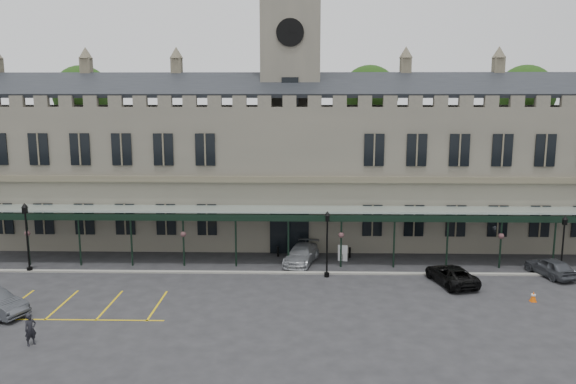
{
  "coord_description": "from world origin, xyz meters",
  "views": [
    {
      "loc": [
        0.91,
        -34.07,
        12.96
      ],
      "look_at": [
        0.0,
        6.0,
        6.0
      ],
      "focal_mm": 35.0,
      "sensor_mm": 36.0,
      "label": 1
    }
  ],
  "objects_px": {
    "traffic_cone": "(533,296)",
    "car_van": "(451,275)",
    "lamp_post_right": "(563,241)",
    "car_right_a": "(550,267)",
    "sign_board": "(343,253)",
    "lamp_post_left": "(27,231)",
    "person_a": "(30,329)",
    "car_taxi": "(301,254)",
    "lamp_post_mid": "(327,238)",
    "station_building": "(290,168)",
    "clock_tower": "(291,93)"
  },
  "relations": [
    {
      "from": "sign_board",
      "to": "station_building",
      "type": "bearing_deg",
      "value": 133.08
    },
    {
      "from": "traffic_cone",
      "to": "car_taxi",
      "type": "xyz_separation_m",
      "value": [
        -14.72,
        7.91,
        0.38
      ]
    },
    {
      "from": "station_building",
      "to": "car_van",
      "type": "xyz_separation_m",
      "value": [
        11.38,
        -12.41,
        -5.81
      ]
    },
    {
      "from": "lamp_post_left",
      "to": "sign_board",
      "type": "height_order",
      "value": "lamp_post_left"
    },
    {
      "from": "traffic_cone",
      "to": "car_right_a",
      "type": "height_order",
      "value": "car_right_a"
    },
    {
      "from": "lamp_post_right",
      "to": "traffic_cone",
      "type": "bearing_deg",
      "value": -128.38
    },
    {
      "from": "station_building",
      "to": "car_van",
      "type": "distance_m",
      "value": 17.82
    },
    {
      "from": "traffic_cone",
      "to": "sign_board",
      "type": "relative_size",
      "value": 0.52
    },
    {
      "from": "sign_board",
      "to": "car_right_a",
      "type": "relative_size",
      "value": 0.32
    },
    {
      "from": "car_right_a",
      "to": "person_a",
      "type": "distance_m",
      "value": 34.38
    },
    {
      "from": "traffic_cone",
      "to": "sign_board",
      "type": "height_order",
      "value": "sign_board"
    },
    {
      "from": "lamp_post_right",
      "to": "sign_board",
      "type": "bearing_deg",
      "value": 167.12
    },
    {
      "from": "person_a",
      "to": "traffic_cone",
      "type": "bearing_deg",
      "value": -38.73
    },
    {
      "from": "clock_tower",
      "to": "station_building",
      "type": "bearing_deg",
      "value": -90.0
    },
    {
      "from": "station_building",
      "to": "sign_board",
      "type": "distance_m",
      "value": 10.17
    },
    {
      "from": "traffic_cone",
      "to": "car_van",
      "type": "distance_m",
      "value": 5.46
    },
    {
      "from": "car_van",
      "to": "sign_board",
      "type": "bearing_deg",
      "value": -50.1
    },
    {
      "from": "clock_tower",
      "to": "car_van",
      "type": "distance_m",
      "value": 21.0
    },
    {
      "from": "station_building",
      "to": "traffic_cone",
      "type": "distance_m",
      "value": 23.06
    },
    {
      "from": "traffic_cone",
      "to": "car_right_a",
      "type": "xyz_separation_m",
      "value": [
        3.28,
        5.12,
        0.37
      ]
    },
    {
      "from": "sign_board",
      "to": "car_taxi",
      "type": "xyz_separation_m",
      "value": [
        -3.26,
        -0.64,
        0.08
      ]
    },
    {
      "from": "lamp_post_left",
      "to": "traffic_cone",
      "type": "xyz_separation_m",
      "value": [
        34.92,
        -5.31,
        -2.75
      ]
    },
    {
      "from": "lamp_post_right",
      "to": "car_van",
      "type": "bearing_deg",
      "value": -168.3
    },
    {
      "from": "sign_board",
      "to": "person_a",
      "type": "distance_m",
      "value": 23.33
    },
    {
      "from": "clock_tower",
      "to": "person_a",
      "type": "xyz_separation_m",
      "value": [
        -13.2,
        -22.72,
        -12.25
      ]
    },
    {
      "from": "sign_board",
      "to": "lamp_post_right",
      "type": "bearing_deg",
      "value": -0.52
    },
    {
      "from": "car_taxi",
      "to": "car_van",
      "type": "bearing_deg",
      "value": -8.73
    },
    {
      "from": "car_van",
      "to": "person_a",
      "type": "distance_m",
      "value": 26.63
    },
    {
      "from": "clock_tower",
      "to": "lamp_post_mid",
      "type": "distance_m",
      "value": 15.42
    },
    {
      "from": "station_building",
      "to": "person_a",
      "type": "height_order",
      "value": "station_building"
    },
    {
      "from": "lamp_post_mid",
      "to": "car_taxi",
      "type": "relative_size",
      "value": 0.99
    },
    {
      "from": "car_taxi",
      "to": "lamp_post_mid",
      "type": "bearing_deg",
      "value": -45.86
    },
    {
      "from": "sign_board",
      "to": "car_right_a",
      "type": "distance_m",
      "value": 15.14
    },
    {
      "from": "lamp_post_mid",
      "to": "sign_board",
      "type": "height_order",
      "value": "lamp_post_mid"
    },
    {
      "from": "traffic_cone",
      "to": "car_right_a",
      "type": "bearing_deg",
      "value": 57.39
    },
    {
      "from": "station_building",
      "to": "clock_tower",
      "type": "height_order",
      "value": "clock_tower"
    },
    {
      "from": "clock_tower",
      "to": "lamp_post_left",
      "type": "height_order",
      "value": "clock_tower"
    },
    {
      "from": "car_taxi",
      "to": "traffic_cone",
      "type": "bearing_deg",
      "value": -13.02
    },
    {
      "from": "station_building",
      "to": "car_right_a",
      "type": "xyz_separation_m",
      "value": [
        19.0,
        -10.59,
        -5.77
      ]
    },
    {
      "from": "station_building",
      "to": "lamp_post_right",
      "type": "xyz_separation_m",
      "value": [
        19.7,
        -10.69,
        -3.78
      ]
    },
    {
      "from": "station_building",
      "to": "person_a",
      "type": "distance_m",
      "value": 26.8
    },
    {
      "from": "lamp_post_mid",
      "to": "lamp_post_right",
      "type": "relative_size",
      "value": 1.07
    },
    {
      "from": "station_building",
      "to": "car_right_a",
      "type": "relative_size",
      "value": 14.66
    },
    {
      "from": "car_van",
      "to": "lamp_post_right",
      "type": "bearing_deg",
      "value": 177.97
    },
    {
      "from": "traffic_cone",
      "to": "car_van",
      "type": "xyz_separation_m",
      "value": [
        -4.34,
        3.3,
        0.32
      ]
    },
    {
      "from": "lamp_post_left",
      "to": "sign_board",
      "type": "bearing_deg",
      "value": 7.85
    },
    {
      "from": "lamp_post_right",
      "to": "car_right_a",
      "type": "distance_m",
      "value": 2.11
    },
    {
      "from": "lamp_post_left",
      "to": "car_taxi",
      "type": "relative_size",
      "value": 1.06
    },
    {
      "from": "lamp_post_left",
      "to": "car_taxi",
      "type": "distance_m",
      "value": 20.5
    },
    {
      "from": "lamp_post_mid",
      "to": "person_a",
      "type": "relative_size",
      "value": 2.82
    }
  ]
}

